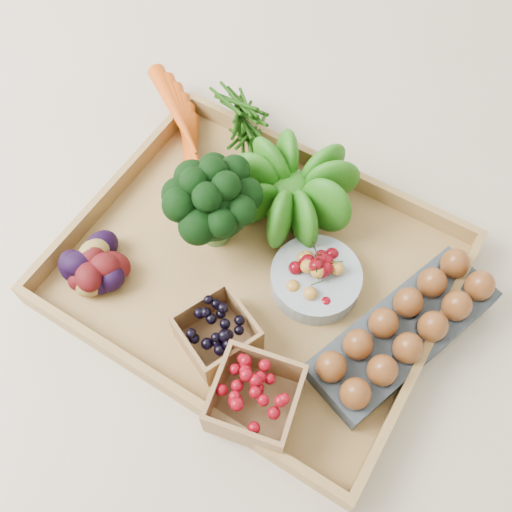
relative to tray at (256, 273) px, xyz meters
The scene contains 10 objects.
ground 0.01m from the tray, ahead, with size 4.00×4.00×0.00m, color beige.
tray is the anchor object (origin of this frame).
carrots 0.25m from the tray, 147.96° to the left, with size 0.21×0.15×0.05m, color #D0490B, non-canonical shape.
lettuce 0.14m from the tray, 95.96° to the left, with size 0.13×0.13×0.13m, color #135B0E.
broccoli 0.11m from the tray, 166.89° to the left, with size 0.15×0.15×0.11m, color black, non-canonical shape.
cherry_bowl 0.09m from the tray, 16.19° to the left, with size 0.13×0.13×0.04m, color #8C9EA5.
egg_carton 0.23m from the tray, ahead, with size 0.10×0.29×0.03m, color #3B444C.
potatoes 0.25m from the tray, 146.34° to the right, with size 0.13×0.13×0.07m, color #420A0C, non-canonical shape.
punnet_blackberry 0.13m from the tray, 83.36° to the right, with size 0.09×0.09×0.06m, color black.
punnet_raspberry 0.21m from the tray, 58.66° to the right, with size 0.11×0.11×0.07m, color maroon.
Camera 1 is at (0.21, -0.34, 0.79)m, focal length 40.00 mm.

